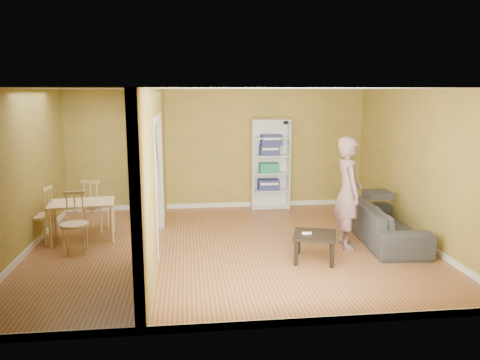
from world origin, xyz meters
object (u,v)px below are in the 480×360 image
person (348,183)px  dining_table (82,206)px  sofa (385,218)px  chair_far (96,205)px  chair_near (74,223)px  bookshelf (270,164)px  chair_left (39,215)px  coffee_table (315,238)px

person → dining_table: bearing=80.0°
sofa → chair_far: size_ratio=2.23×
dining_table → chair_near: 0.67m
chair_near → chair_far: 1.21m
sofa → bookshelf: 3.07m
person → bookshelf: 2.90m
chair_left → chair_far: 1.02m
person → chair_far: size_ratio=2.21×
chair_far → dining_table: bearing=91.2°
sofa → chair_left: bearing=88.3°
chair_left → chair_near: 0.93m
sofa → chair_far: bearing=80.8°
person → chair_far: bearing=73.0°
chair_left → chair_near: bearing=59.2°
dining_table → sofa: bearing=-7.5°
person → chair_near: (-4.44, 0.23, -0.60)m
person → bookshelf: person is taller
dining_table → chair_far: bearing=76.8°
sofa → chair_near: size_ratio=2.25×
chair_far → sofa: bearing=-179.2°
bookshelf → coffee_table: bearing=-88.2°
sofa → chair_left: size_ratio=2.25×
chair_left → bookshelf: bearing=123.5°
sofa → dining_table: sofa is taller
coffee_table → chair_far: chair_far is taller
bookshelf → chair_near: (-3.63, -2.55, -0.50)m
dining_table → chair_far: 0.56m
chair_left → chair_near: size_ratio=1.00×
chair_far → person: bearing=176.1°
dining_table → chair_far: (0.13, 0.54, -0.11)m
person → dining_table: size_ratio=2.01×
person → bookshelf: size_ratio=1.10×
dining_table → chair_left: 0.71m
person → chair_left: size_ratio=2.23×
sofa → chair_left: (-5.91, 0.62, 0.07)m
bookshelf → sofa: bearing=-58.8°
dining_table → chair_left: (-0.70, -0.06, -0.11)m
bookshelf → chair_left: bookshelf is taller
person → dining_table: (-4.45, 0.89, -0.49)m
sofa → chair_near: chair_near is taller
dining_table → chair_near: bearing=-89.2°
bookshelf → chair_near: 4.47m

